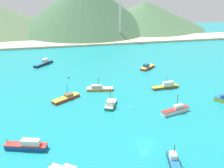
% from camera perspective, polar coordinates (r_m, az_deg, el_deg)
% --- Properties ---
extents(ground, '(260.00, 280.00, 0.50)m').
position_cam_1_polar(ground, '(95.61, 1.51, -2.72)').
color(ground, teal).
extents(fishing_boat_0, '(10.74, 5.15, 2.74)m').
position_cam_1_polar(fishing_boat_0, '(70.96, -17.67, -12.37)').
color(fishing_boat_0, '#14478C').
rests_on(fishing_boat_0, ground).
extents(fishing_boat_1, '(10.01, 4.58, 6.21)m').
position_cam_1_polar(fishing_boat_1, '(86.24, 13.42, -5.42)').
color(fishing_boat_1, silver).
rests_on(fishing_boat_1, ground).
extents(fishing_boat_2, '(3.60, 7.69, 4.91)m').
position_cam_1_polar(fishing_boat_2, '(64.84, 13.02, -15.70)').
color(fishing_boat_2, '#232328').
rests_on(fishing_boat_2, ground).
extents(fishing_boat_3, '(8.48, 7.64, 2.57)m').
position_cam_1_polar(fishing_boat_3, '(124.30, 7.53, 3.63)').
color(fishing_boat_3, red).
rests_on(fishing_boat_3, ground).
extents(fishing_boat_5, '(10.22, 4.01, 4.74)m').
position_cam_1_polar(fishing_boat_5, '(100.06, -2.79, -0.92)').
color(fishing_boat_5, orange).
rests_on(fishing_boat_5, ground).
extents(fishing_boat_7, '(9.19, 9.78, 2.70)m').
position_cam_1_polar(fishing_boat_7, '(132.81, -14.40, 4.35)').
color(fishing_boat_7, '#232328').
rests_on(fishing_boat_7, ground).
extents(fishing_boat_8, '(10.06, 8.01, 5.19)m').
position_cam_1_polar(fishing_boat_8, '(93.83, -9.74, -2.94)').
color(fishing_boat_8, red).
rests_on(fishing_boat_8, ground).
extents(fishing_boat_9, '(10.78, 3.00, 6.06)m').
position_cam_1_polar(fishing_boat_9, '(103.73, 11.45, -0.41)').
color(fishing_boat_9, brown).
rests_on(fishing_boat_9, ground).
extents(fishing_boat_10, '(5.39, 7.92, 6.62)m').
position_cam_1_polar(fishing_boat_10, '(87.85, -0.35, -4.28)').
color(fishing_boat_10, '#198466').
rests_on(fishing_boat_10, ground).
extents(buoy_0, '(0.79, 0.79, 0.79)m').
position_cam_1_polar(buoy_0, '(117.96, 11.73, 1.97)').
color(buoy_0, silver).
rests_on(buoy_0, ground).
extents(buoy_1, '(0.64, 0.64, 0.64)m').
position_cam_1_polar(buoy_1, '(87.34, 4.09, -5.06)').
color(buoy_1, silver).
rests_on(buoy_1, ground).
extents(buoy_2, '(0.73, 0.73, 0.73)m').
position_cam_1_polar(buoy_2, '(113.54, -9.24, 1.33)').
color(buoy_2, '#232328').
rests_on(buoy_2, ground).
extents(beach_strip, '(247.00, 17.27, 1.20)m').
position_cam_1_polar(beach_strip, '(172.63, -4.66, 8.95)').
color(beach_strip, beige).
rests_on(beach_strip, ground).
extents(hill_central, '(107.72, 107.72, 37.74)m').
position_cam_1_polar(hill_central, '(214.33, -5.80, 16.46)').
color(hill_central, '#3D6042').
rests_on(hill_central, ground).
extents(hill_east, '(94.78, 94.78, 20.55)m').
position_cam_1_polar(hill_east, '(226.55, 7.23, 14.51)').
color(hill_east, '#476B47').
rests_on(hill_east, ground).
extents(radio_tower, '(3.30, 2.64, 33.01)m').
position_cam_1_polar(radio_tower, '(175.57, 1.73, 14.62)').
color(radio_tower, silver).
rests_on(radio_tower, ground).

